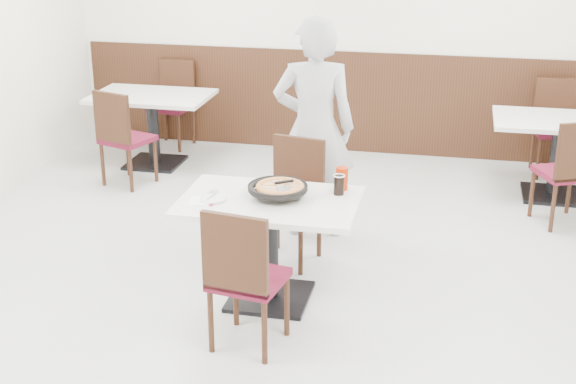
% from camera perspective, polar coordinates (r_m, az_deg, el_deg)
% --- Properties ---
extents(floor, '(7.00, 7.00, 0.00)m').
position_cam_1_polar(floor, '(5.78, -1.02, -7.21)').
color(floor, '#A8A9A4').
rests_on(floor, ground).
extents(wall_back, '(6.00, 0.04, 2.80)m').
position_cam_1_polar(wall_back, '(8.65, 4.33, 11.91)').
color(wall_back, white).
rests_on(wall_back, floor).
extents(wainscot_back, '(5.90, 0.03, 1.10)m').
position_cam_1_polar(wainscot_back, '(8.80, 4.16, 6.41)').
color(wainscot_back, black).
rests_on(wainscot_back, floor).
extents(main_table, '(1.21, 0.82, 0.75)m').
position_cam_1_polar(main_table, '(5.54, -1.31, -4.15)').
color(main_table, silver).
rests_on(main_table, floor).
extents(chair_near, '(0.48, 0.48, 0.95)m').
position_cam_1_polar(chair_near, '(4.97, -2.81, -5.97)').
color(chair_near, black).
rests_on(chair_near, floor).
extents(chair_far, '(0.50, 0.50, 0.95)m').
position_cam_1_polar(chair_far, '(6.07, 0.05, -0.85)').
color(chair_far, black).
rests_on(chair_far, floor).
extents(trivet, '(0.11, 0.11, 0.04)m').
position_cam_1_polar(trivet, '(5.41, -0.17, -0.27)').
color(trivet, black).
rests_on(trivet, main_table).
extents(pizza_pan, '(0.33, 0.33, 0.01)m').
position_cam_1_polar(pizza_pan, '(5.42, -0.73, 0.03)').
color(pizza_pan, black).
rests_on(pizza_pan, trivet).
extents(pizza, '(0.29, 0.29, 0.02)m').
position_cam_1_polar(pizza, '(5.41, -0.57, 0.19)').
color(pizza, orange).
rests_on(pizza, pizza_pan).
extents(pizza_server, '(0.09, 0.11, 0.00)m').
position_cam_1_polar(pizza_server, '(5.32, -0.31, 0.24)').
color(pizza_server, silver).
rests_on(pizza_server, pizza).
extents(napkin, '(0.19, 0.19, 0.00)m').
position_cam_1_polar(napkin, '(5.40, -6.15, -0.61)').
color(napkin, white).
rests_on(napkin, main_table).
extents(side_plate, '(0.17, 0.17, 0.01)m').
position_cam_1_polar(side_plate, '(5.40, -5.36, -0.49)').
color(side_plate, silver).
rests_on(side_plate, napkin).
extents(fork, '(0.04, 0.14, 0.00)m').
position_cam_1_polar(fork, '(5.43, -5.40, -0.28)').
color(fork, silver).
rests_on(fork, side_plate).
extents(cola_glass, '(0.07, 0.07, 0.13)m').
position_cam_1_polar(cola_glass, '(5.48, 3.64, 0.48)').
color(cola_glass, black).
rests_on(cola_glass, main_table).
extents(red_cup, '(0.09, 0.09, 0.16)m').
position_cam_1_polar(red_cup, '(5.56, 3.85, 0.97)').
color(red_cup, '#AB1E00').
rests_on(red_cup, main_table).
extents(diner_person, '(0.73, 0.54, 1.81)m').
position_cam_1_polar(diner_person, '(6.47, 1.88, 4.52)').
color(diner_person, silver).
rests_on(diner_person, floor).
extents(bg_table_left, '(1.29, 0.95, 0.75)m').
position_cam_1_polar(bg_table_left, '(8.47, -9.56, 4.39)').
color(bg_table_left, silver).
rests_on(bg_table_left, floor).
extents(bg_chair_left_near, '(0.53, 0.53, 0.95)m').
position_cam_1_polar(bg_chair_left_near, '(7.91, -11.35, 3.86)').
color(bg_chair_left_near, black).
rests_on(bg_chair_left_near, floor).
extents(bg_chair_left_far, '(0.47, 0.47, 0.95)m').
position_cam_1_polar(bg_chair_left_far, '(9.04, -8.34, 6.14)').
color(bg_chair_left_far, black).
rests_on(bg_chair_left_far, floor).
extents(bg_table_right, '(1.25, 0.87, 0.75)m').
position_cam_1_polar(bg_table_right, '(7.85, 18.54, 2.29)').
color(bg_table_right, silver).
rests_on(bg_table_right, floor).
extents(bg_chair_right_near, '(0.56, 0.56, 0.95)m').
position_cam_1_polar(bg_chair_right_near, '(7.20, 19.09, 1.46)').
color(bg_chair_right_near, black).
rests_on(bg_chair_right_near, floor).
extents(bg_chair_right_far, '(0.46, 0.46, 0.95)m').
position_cam_1_polar(bg_chair_right_far, '(8.45, 18.57, 4.25)').
color(bg_chair_right_far, black).
rests_on(bg_chair_right_far, floor).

